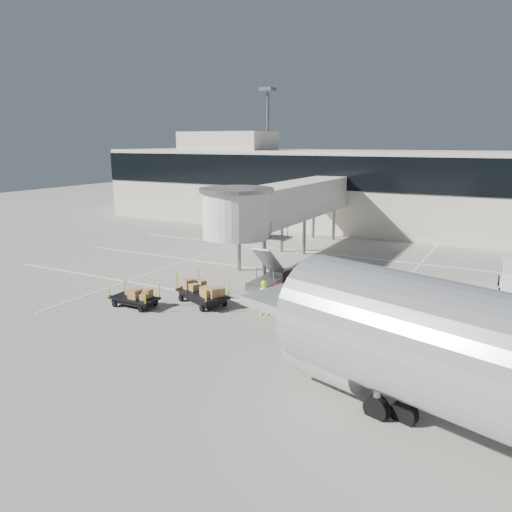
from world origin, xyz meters
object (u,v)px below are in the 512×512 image
at_px(baggage_tug, 299,291).
at_px(suitcase_cart, 334,290).
at_px(ground_worker, 264,298).
at_px(box_cart_near, 202,292).
at_px(belt_loader, 221,221).
at_px(box_cart_far, 134,298).

xyz_separation_m(baggage_tug, suitcase_cart, (1.59, 1.39, -0.06)).
distance_m(suitcase_cart, ground_worker, 4.90).
bearing_deg(suitcase_cart, box_cart_near, -160.44).
xyz_separation_m(suitcase_cart, box_cart_near, (-6.43, -4.10, 0.07)).
xyz_separation_m(baggage_tug, box_cart_near, (-4.84, -2.70, 0.00)).
bearing_deg(ground_worker, belt_loader, 91.86).
height_order(baggage_tug, suitcase_cart, baggage_tug).
relative_size(box_cart_near, box_cart_far, 1.22).
bearing_deg(belt_loader, suitcase_cart, -46.44).
bearing_deg(baggage_tug, belt_loader, 146.51).
distance_m(box_cart_near, belt_loader, 25.69).
bearing_deg(ground_worker, box_cart_far, 161.76).
distance_m(box_cart_near, ground_worker, 4.11).
height_order(box_cart_near, ground_worker, ground_worker).
height_order(baggage_tug, ground_worker, ground_worker).
height_order(box_cart_near, belt_loader, belt_loader).
distance_m(ground_worker, belt_loader, 28.12).
relative_size(baggage_tug, suitcase_cart, 0.69).
bearing_deg(box_cart_near, baggage_tug, 53.06).
distance_m(suitcase_cart, box_cart_near, 7.62).
xyz_separation_m(box_cart_near, ground_worker, (4.10, -0.20, 0.31)).
relative_size(baggage_tug, belt_loader, 0.76).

